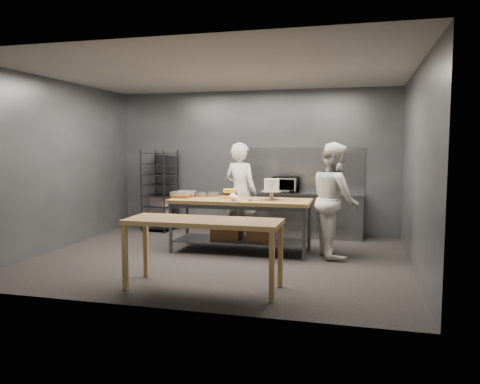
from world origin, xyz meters
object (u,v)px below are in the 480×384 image
(microwave, at_px, (285,185))
(frosted_cake_stand, at_px, (272,187))
(work_table, at_px, (241,219))
(chef_behind, at_px, (241,193))
(speed_rack, at_px, (160,191))
(layer_cake, at_px, (230,194))
(chef_right, at_px, (335,200))
(near_counter, at_px, (203,226))

(microwave, relative_size, frosted_cake_stand, 1.50)
(work_table, height_order, microwave, microwave)
(chef_behind, distance_m, frosted_cake_stand, 1.10)
(frosted_cake_stand, bearing_deg, work_table, -179.24)
(speed_rack, bearing_deg, layer_cake, -36.62)
(chef_right, bearing_deg, speed_rack, 50.20)
(chef_behind, distance_m, layer_cake, 0.69)
(near_counter, relative_size, chef_behind, 1.05)
(chef_behind, bearing_deg, near_counter, 116.81)
(frosted_cake_stand, xyz_separation_m, layer_cake, (-0.76, 0.10, -0.15))
(speed_rack, bearing_deg, frosted_cake_stand, -29.95)
(near_counter, relative_size, layer_cake, 8.01)
(frosted_cake_stand, bearing_deg, chef_right, 3.73)
(chef_right, bearing_deg, frosted_cake_stand, 75.69)
(near_counter, bearing_deg, chef_right, 55.57)
(frosted_cake_stand, height_order, layer_cake, frosted_cake_stand)
(microwave, bearing_deg, speed_rack, -178.32)
(chef_right, relative_size, microwave, 3.50)
(work_table, bearing_deg, speed_rack, 144.34)
(microwave, height_order, layer_cake, microwave)
(work_table, xyz_separation_m, chef_behind, (-0.21, 0.80, 0.38))
(layer_cake, bearing_deg, microwave, 65.23)
(work_table, bearing_deg, near_counter, -88.57)
(speed_rack, xyz_separation_m, frosted_cake_stand, (2.76, -1.59, 0.29))
(near_counter, bearing_deg, layer_cake, 96.98)
(chef_right, distance_m, layer_cake, 1.81)
(work_table, relative_size, speed_rack, 1.37)
(work_table, xyz_separation_m, layer_cake, (-0.22, 0.11, 0.43))
(work_table, relative_size, layer_cake, 9.61)
(work_table, bearing_deg, microwave, 73.42)
(chef_behind, height_order, microwave, chef_behind)
(near_counter, bearing_deg, speed_rack, 121.24)
(chef_right, bearing_deg, layer_cake, 70.88)
(work_table, height_order, chef_right, chef_right)
(microwave, bearing_deg, near_counter, -96.62)
(chef_behind, xyz_separation_m, frosted_cake_stand, (0.75, -0.79, 0.20))
(chef_behind, distance_m, microwave, 1.14)
(near_counter, height_order, microwave, microwave)
(speed_rack, height_order, frosted_cake_stand, speed_rack)
(work_table, distance_m, chef_right, 1.63)
(chef_behind, xyz_separation_m, chef_right, (1.80, -0.72, -0.00))
(chef_right, relative_size, layer_cake, 7.59)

